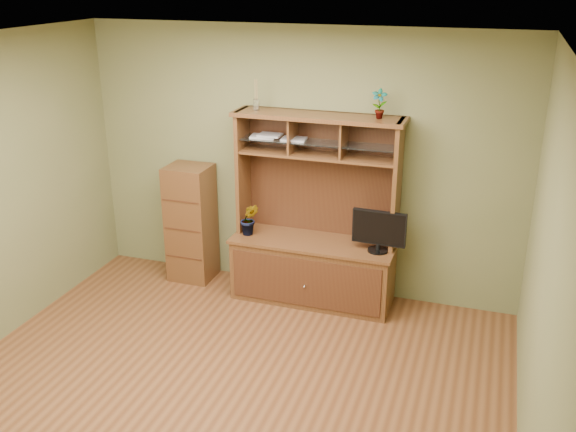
% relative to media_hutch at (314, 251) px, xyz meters
% --- Properties ---
extents(room, '(4.54, 4.04, 2.74)m').
position_rel_media_hutch_xyz_m(room, '(-0.24, -1.73, 0.83)').
color(room, '#552F18').
rests_on(room, ground).
extents(media_hutch, '(1.66, 0.61, 1.90)m').
position_rel_media_hutch_xyz_m(media_hutch, '(0.00, 0.00, 0.00)').
color(media_hutch, '#452713').
rests_on(media_hutch, room).
extents(monitor, '(0.52, 0.20, 0.41)m').
position_rel_media_hutch_xyz_m(monitor, '(0.66, -0.08, 0.34)').
color(monitor, black).
rests_on(monitor, media_hutch).
extents(orchid_plant, '(0.22, 0.20, 0.33)m').
position_rel_media_hutch_xyz_m(orchid_plant, '(-0.66, -0.08, 0.29)').
color(orchid_plant, '#2F531C').
rests_on(orchid_plant, media_hutch).
extents(top_plant, '(0.15, 0.11, 0.27)m').
position_rel_media_hutch_xyz_m(top_plant, '(0.57, 0.08, 1.51)').
color(top_plant, '#336322').
rests_on(top_plant, media_hutch).
extents(reed_diffuser, '(0.06, 0.06, 0.30)m').
position_rel_media_hutch_xyz_m(reed_diffuser, '(-0.63, 0.08, 1.49)').
color(reed_diffuser, silver).
rests_on(reed_diffuser, media_hutch).
extents(magazines, '(0.57, 0.21, 0.04)m').
position_rel_media_hutch_xyz_m(magazines, '(-0.43, 0.08, 1.13)').
color(magazines, silver).
rests_on(magazines, media_hutch).
extents(side_cabinet, '(0.45, 0.41, 1.27)m').
position_rel_media_hutch_xyz_m(side_cabinet, '(-1.39, 0.05, 0.11)').
color(side_cabinet, '#452713').
rests_on(side_cabinet, room).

